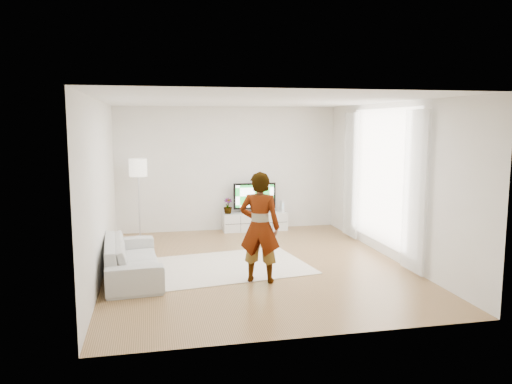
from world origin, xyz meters
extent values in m
plane|color=#A67D4B|center=(0.00, 0.00, 0.00)|extent=(6.00, 6.00, 0.00)
plane|color=white|center=(0.00, 0.00, 2.80)|extent=(6.00, 6.00, 0.00)
cube|color=white|center=(-2.50, 0.00, 1.40)|extent=(0.02, 6.00, 2.80)
cube|color=white|center=(2.50, 0.00, 1.40)|extent=(0.02, 6.00, 2.80)
cube|color=white|center=(0.00, 3.00, 1.40)|extent=(5.00, 0.02, 2.80)
cube|color=white|center=(0.00, -3.00, 1.40)|extent=(5.00, 0.02, 2.80)
cube|color=white|center=(2.48, 0.30, 1.45)|extent=(0.01, 2.60, 2.50)
cube|color=white|center=(2.40, -1.00, 1.35)|extent=(0.04, 0.70, 2.60)
cube|color=white|center=(2.40, 1.60, 1.35)|extent=(0.04, 0.70, 2.60)
cube|color=silver|center=(0.58, 2.77, 0.21)|extent=(1.46, 0.41, 0.41)
cube|color=black|center=(0.58, 2.56, 0.21)|extent=(1.42, 0.00, 0.01)
cube|color=black|center=(0.21, 2.56, 0.21)|extent=(0.01, 0.00, 0.36)
cube|color=black|center=(0.94, 2.56, 0.21)|extent=(0.01, 0.00, 0.36)
cube|color=black|center=(0.58, 2.79, 0.42)|extent=(0.35, 0.19, 0.02)
cube|color=black|center=(0.58, 2.79, 0.46)|extent=(0.07, 0.04, 0.07)
cube|color=black|center=(0.58, 2.79, 0.79)|extent=(0.97, 0.05, 0.59)
cube|color=#168B2A|center=(0.58, 2.76, 0.79)|extent=(0.88, 0.01, 0.50)
cube|color=white|center=(1.22, 2.77, 0.53)|extent=(0.07, 0.18, 0.24)
cube|color=#4CB2FF|center=(1.22, 2.67, 0.55)|extent=(0.01, 0.00, 0.13)
imported|color=#3F7238|center=(-0.05, 2.77, 0.59)|extent=(0.23, 0.23, 0.35)
cube|color=beige|center=(-0.47, 0.01, 0.01)|extent=(2.89, 2.27, 0.01)
imported|color=#334772|center=(-0.11, -0.92, 0.86)|extent=(0.73, 0.61, 1.70)
imported|color=#B0B0AB|center=(-2.05, -0.25, 0.31)|extent=(0.98, 2.16, 0.61)
cylinder|color=silver|center=(-1.98, 2.54, 0.01)|extent=(0.29, 0.29, 0.02)
cylinder|color=silver|center=(-1.98, 2.54, 0.67)|extent=(0.04, 0.04, 1.30)
cylinder|color=white|center=(-1.98, 2.54, 1.51)|extent=(0.38, 0.38, 0.37)
camera|label=1|loc=(-1.70, -8.18, 2.43)|focal=35.00mm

